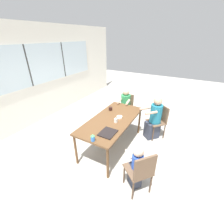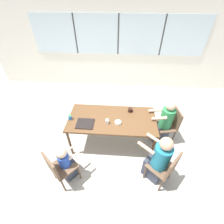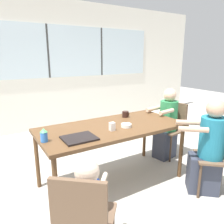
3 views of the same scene
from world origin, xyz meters
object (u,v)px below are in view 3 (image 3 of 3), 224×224
Objects in this scene: chair_for_woman_green_shirt at (173,124)px; chair_for_man_blue_shirt at (223,152)px; milk_carton_small at (112,127)px; person_woman_green_shirt at (167,126)px; sippy_cup at (44,135)px; chair_for_toddler at (83,218)px; person_toddler at (89,213)px; bowl_white_shallow at (126,125)px; coffee_mug at (125,114)px; person_man_blue_shirt at (208,151)px.

chair_for_woman_green_shirt is 1.12m from chair_for_man_blue_shirt.
chair_for_man_blue_shirt is 1.33m from milk_carton_small.
person_woman_green_shirt is 7.86× the size of sippy_cup.
chair_for_toddler is at bearing -89.73° from sippy_cup.
person_toddler is (-1.89, -1.07, -0.08)m from person_woman_green_shirt.
bowl_white_shallow is at bearing 97.74° from person_woman_green_shirt.
person_man_blue_shirt is at bearing -64.29° from coffee_mug.
person_woman_green_shirt is 0.98m from person_man_blue_shirt.
person_woman_green_shirt reaches higher than person_toddler.
coffee_mug is at bearing 14.97° from sippy_cup.
chair_for_man_blue_shirt is at bearing -23.25° from sippy_cup.
chair_for_woman_green_shirt is 0.97m from coffee_mug.
coffee_mug is (-0.76, 0.07, 0.30)m from person_woman_green_shirt.
chair_for_toddler is 0.18m from person_toddler.
person_woman_green_shirt is 0.98× the size of person_man_blue_shirt.
sippy_cup is (-0.10, 0.81, 0.40)m from person_toddler.
milk_carton_small is (-0.95, 0.62, 0.29)m from person_man_blue_shirt.
chair_for_man_blue_shirt is 0.97× the size of person_toddler.
person_toddler reaches higher than milk_carton_small.
sippy_cup is (-0.00, 0.93, 0.32)m from chair_for_toddler.
chair_for_man_blue_shirt and chair_for_toddler have the same top height.
person_man_blue_shirt is at bearing -21.67° from sippy_cup.
chair_for_man_blue_shirt is 1.06m from person_woman_green_shirt.
chair_for_woman_green_shirt is at bearing 7.53° from sippy_cup.
chair_for_man_blue_shirt is 1.00× the size of chair_for_toddler.
chair_for_woman_green_shirt is at bearing 14.12° from milk_carton_small.
chair_for_woman_green_shirt is at bearing -90.00° from person_woman_green_shirt.
chair_for_woman_green_shirt is at bearing 15.70° from bowl_white_shallow.
milk_carton_small is at bearing 97.28° from chair_for_man_blue_shirt.
chair_for_toddler is at bearing 111.80° from person_woman_green_shirt.
chair_for_woman_green_shirt is 1.24m from bowl_white_shallow.
person_toddler is 9.29× the size of coffee_mug.
person_man_blue_shirt reaches higher than person_toddler.
sippy_cup is at bearing 88.55° from chair_for_woman_green_shirt.
sippy_cup is at bearing 130.49° from chair_for_toddler.
person_man_blue_shirt is 11.79× the size of coffee_mug.
person_toddler is 9.39× the size of milk_carton_small.
person_toddler is 1.22m from bowl_white_shallow.
bowl_white_shallow is (-0.25, -0.37, -0.02)m from coffee_mug.
person_man_blue_shirt is 1.17m from milk_carton_small.
sippy_cup reaches higher than milk_carton_small.
person_woman_green_shirt reaches higher than chair_for_man_blue_shirt.
person_man_blue_shirt reaches higher than chair_for_toddler.
person_woman_green_shirt reaches higher than milk_carton_small.
bowl_white_shallow is (0.98, 0.88, 0.27)m from chair_for_toddler.
coffee_mug is at bearing 69.97° from chair_for_man_blue_shirt.
person_man_blue_shirt is 8.02× the size of sippy_cup.
coffee_mug is (-0.49, 1.01, 0.29)m from person_man_blue_shirt.
person_woman_green_shirt is at bearing 71.00° from chair_for_toddler.
coffee_mug is 0.68× the size of sippy_cup.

